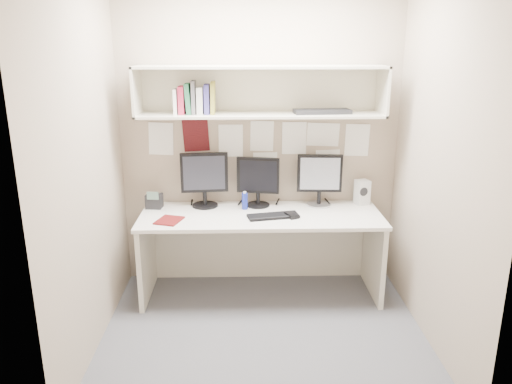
{
  "coord_description": "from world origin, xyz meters",
  "views": [
    {
      "loc": [
        -0.15,
        -3.27,
        2.1
      ],
      "look_at": [
        -0.05,
        0.35,
        1.01
      ],
      "focal_mm": 35.0,
      "sensor_mm": 36.0,
      "label": 1
    }
  ],
  "objects_px": {
    "monitor_center": "(258,179)",
    "monitor_right": "(320,178)",
    "maroon_notebook": "(169,220)",
    "desk_phone": "(154,201)",
    "monitor_left": "(204,177)",
    "desk": "(261,254)",
    "keyboard": "(273,216)",
    "speaker": "(362,192)"
  },
  "relations": [
    {
      "from": "desk",
      "to": "speaker",
      "type": "height_order",
      "value": "speaker"
    },
    {
      "from": "keyboard",
      "to": "desk_phone",
      "type": "relative_size",
      "value": 2.6
    },
    {
      "from": "monitor_left",
      "to": "desk_phone",
      "type": "relative_size",
      "value": 2.95
    },
    {
      "from": "desk_phone",
      "to": "monitor_right",
      "type": "bearing_deg",
      "value": 8.49
    },
    {
      "from": "keyboard",
      "to": "desk_phone",
      "type": "bearing_deg",
      "value": 153.6
    },
    {
      "from": "desk",
      "to": "monitor_left",
      "type": "relative_size",
      "value": 4.25
    },
    {
      "from": "monitor_center",
      "to": "monitor_right",
      "type": "height_order",
      "value": "monitor_right"
    },
    {
      "from": "keyboard",
      "to": "speaker",
      "type": "bearing_deg",
      "value": 10.51
    },
    {
      "from": "desk",
      "to": "monitor_right",
      "type": "xyz_separation_m",
      "value": [
        0.51,
        0.22,
        0.61
      ]
    },
    {
      "from": "desk",
      "to": "keyboard",
      "type": "height_order",
      "value": "keyboard"
    },
    {
      "from": "maroon_notebook",
      "to": "desk",
      "type": "bearing_deg",
      "value": 30.34
    },
    {
      "from": "monitor_right",
      "to": "keyboard",
      "type": "xyz_separation_m",
      "value": [
        -0.42,
        -0.31,
        -0.24
      ]
    },
    {
      "from": "keyboard",
      "to": "speaker",
      "type": "height_order",
      "value": "speaker"
    },
    {
      "from": "monitor_right",
      "to": "speaker",
      "type": "xyz_separation_m",
      "value": [
        0.38,
        0.01,
        -0.14
      ]
    },
    {
      "from": "desk_phone",
      "to": "speaker",
      "type": "bearing_deg",
      "value": 8.55
    },
    {
      "from": "speaker",
      "to": "maroon_notebook",
      "type": "xyz_separation_m",
      "value": [
        -1.63,
        -0.39,
        -0.1
      ]
    },
    {
      "from": "desk_phone",
      "to": "maroon_notebook",
      "type": "bearing_deg",
      "value": -56.35
    },
    {
      "from": "desk",
      "to": "keyboard",
      "type": "distance_m",
      "value": 0.4
    },
    {
      "from": "monitor_left",
      "to": "monitor_right",
      "type": "bearing_deg",
      "value": -5.14
    },
    {
      "from": "monitor_left",
      "to": "monitor_right",
      "type": "relative_size",
      "value": 1.05
    },
    {
      "from": "desk",
      "to": "desk_phone",
      "type": "height_order",
      "value": "desk_phone"
    },
    {
      "from": "maroon_notebook",
      "to": "desk_phone",
      "type": "bearing_deg",
      "value": 134.78
    },
    {
      "from": "monitor_center",
      "to": "monitor_right",
      "type": "relative_size",
      "value": 0.95
    },
    {
      "from": "monitor_center",
      "to": "keyboard",
      "type": "xyz_separation_m",
      "value": [
        0.11,
        -0.31,
        -0.23
      ]
    },
    {
      "from": "speaker",
      "to": "monitor_right",
      "type": "bearing_deg",
      "value": 165.05
    },
    {
      "from": "monitor_center",
      "to": "desk_phone",
      "type": "distance_m",
      "value": 0.91
    },
    {
      "from": "monitor_right",
      "to": "desk_phone",
      "type": "bearing_deg",
      "value": -175.19
    },
    {
      "from": "desk",
      "to": "desk_phone",
      "type": "bearing_deg",
      "value": 168.98
    },
    {
      "from": "monitor_center",
      "to": "maroon_notebook",
      "type": "distance_m",
      "value": 0.85
    },
    {
      "from": "monitor_center",
      "to": "monitor_right",
      "type": "xyz_separation_m",
      "value": [
        0.53,
        -0.0,
        0.01
      ]
    },
    {
      "from": "monitor_right",
      "to": "monitor_center",
      "type": "bearing_deg",
      "value": -176.89
    },
    {
      "from": "monitor_left",
      "to": "monitor_right",
      "type": "xyz_separation_m",
      "value": [
        0.99,
        0.0,
        -0.01
      ]
    },
    {
      "from": "maroon_notebook",
      "to": "desk_phone",
      "type": "relative_size",
      "value": 1.37
    },
    {
      "from": "speaker",
      "to": "desk_phone",
      "type": "bearing_deg",
      "value": 164.83
    },
    {
      "from": "monitor_center",
      "to": "speaker",
      "type": "bearing_deg",
      "value": 11.66
    },
    {
      "from": "desk",
      "to": "desk_phone",
      "type": "xyz_separation_m",
      "value": [
        -0.91,
        0.18,
        0.43
      ]
    },
    {
      "from": "maroon_notebook",
      "to": "speaker",
      "type": "bearing_deg",
      "value": 31.52
    },
    {
      "from": "monitor_left",
      "to": "maroon_notebook",
      "type": "relative_size",
      "value": 2.15
    },
    {
      "from": "monitor_right",
      "to": "desk",
      "type": "bearing_deg",
      "value": -153.77
    },
    {
      "from": "monitor_right",
      "to": "desk_phone",
      "type": "height_order",
      "value": "monitor_right"
    },
    {
      "from": "desk",
      "to": "keyboard",
      "type": "relative_size",
      "value": 4.83
    },
    {
      "from": "desk",
      "to": "keyboard",
      "type": "bearing_deg",
      "value": -42.92
    }
  ]
}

